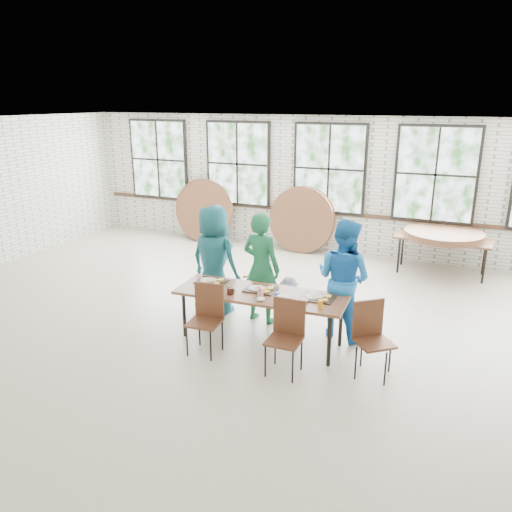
% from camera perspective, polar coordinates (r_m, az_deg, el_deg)
% --- Properties ---
extents(room, '(12.00, 12.00, 12.00)m').
position_cam_1_polar(room, '(11.14, 8.35, 9.60)').
color(room, beige).
rests_on(room, ground).
extents(dining_table, '(2.43, 0.91, 0.74)m').
position_cam_1_polar(dining_table, '(7.00, 0.57, -4.61)').
color(dining_table, brown).
rests_on(dining_table, ground).
extents(chair_near_left, '(0.46, 0.44, 0.95)m').
position_cam_1_polar(chair_near_left, '(6.84, -5.62, -6.44)').
color(chair_near_left, '#532D1B').
rests_on(chair_near_left, ground).
extents(chair_near_right, '(0.42, 0.41, 0.95)m').
position_cam_1_polar(chair_near_right, '(6.33, 3.52, -8.43)').
color(chair_near_right, '#532D1B').
rests_on(chair_near_right, ground).
extents(chair_spare, '(0.58, 0.58, 0.95)m').
position_cam_1_polar(chair_spare, '(6.44, 13.00, -8.43)').
color(chair_spare, '#532D1B').
rests_on(chair_spare, ground).
extents(adult_teal, '(0.95, 0.71, 1.77)m').
position_cam_1_polar(adult_teal, '(7.92, -4.81, -0.49)').
color(adult_teal, navy).
rests_on(adult_teal, ground).
extents(adult_green, '(0.70, 0.53, 1.74)m').
position_cam_1_polar(adult_green, '(7.60, 0.60, -1.36)').
color(adult_green, '#1A643C').
rests_on(adult_green, ground).
extents(toddler, '(0.56, 0.41, 0.78)m').
position_cam_1_polar(toddler, '(7.61, 3.76, -5.20)').
color(toddler, '#131A3B').
rests_on(toddler, ground).
extents(adult_blue, '(1.02, 0.90, 1.75)m').
position_cam_1_polar(adult_blue, '(7.23, 9.94, -2.57)').
color(adult_blue, blue).
rests_on(adult_blue, ground).
extents(storage_table, '(1.86, 0.90, 0.74)m').
position_cam_1_polar(storage_table, '(10.42, 20.59, 1.69)').
color(storage_table, brown).
rests_on(storage_table, ground).
extents(tabletop_clutter, '(2.07, 0.60, 0.11)m').
position_cam_1_polar(tabletop_clutter, '(6.90, 1.19, -4.26)').
color(tabletop_clutter, black).
rests_on(tabletop_clutter, dining_table).
extents(round_tops_stacked, '(1.50, 1.50, 0.13)m').
position_cam_1_polar(round_tops_stacked, '(10.39, 20.66, 2.32)').
color(round_tops_stacked, brown).
rests_on(round_tops_stacked, storage_table).
extents(round_tops_leaning, '(4.08, 0.47, 1.49)m').
position_cam_1_polar(round_tops_leaning, '(11.69, -0.61, 4.70)').
color(round_tops_leaning, brown).
rests_on(round_tops_leaning, ground).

